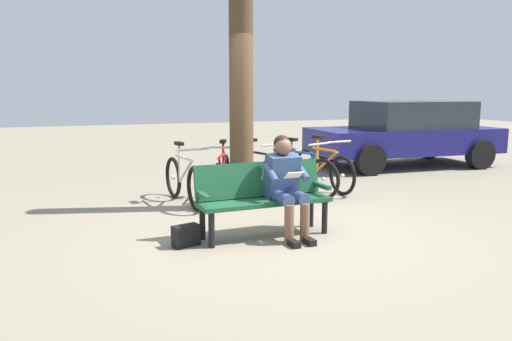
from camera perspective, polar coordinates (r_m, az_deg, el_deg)
name	(u,v)px	position (r m, az deg, el deg)	size (l,w,h in m)	color
ground_plane	(280,232)	(6.25, 2.76, -6.95)	(40.00, 40.00, 0.00)	gray
bench	(262,193)	(6.01, 0.69, -2.61)	(1.62, 0.55, 0.87)	#194C2D
person_reading	(286,181)	(5.93, 3.39, -1.23)	(0.50, 0.78, 1.20)	#334772
handbag	(186,236)	(5.72, -7.95, -7.31)	(0.30, 0.14, 0.24)	black
tree_trunk	(241,79)	(7.31, -1.68, 10.30)	(0.35, 0.35, 3.75)	#4C3823
litter_bin	(284,175)	(7.87, 3.21, -0.49)	(0.35, 0.35, 0.82)	slate
bicycle_green	(323,170)	(8.79, 7.64, 0.11)	(0.48, 1.67, 0.94)	black
bicycle_blue	(299,173)	(8.35, 4.92, -0.32)	(0.73, 1.58, 0.94)	black
bicycle_orange	(258,174)	(8.25, 0.21, -0.40)	(0.61, 1.63, 0.94)	black
bicycle_silver	(222,177)	(7.98, -3.87, -0.75)	(0.76, 1.56, 0.94)	black
bicycle_purple	(184,181)	(7.73, -8.17, -1.14)	(0.48, 1.67, 0.94)	black
parked_car	(406,132)	(11.92, 16.64, 4.19)	(4.28, 2.17, 1.47)	navy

